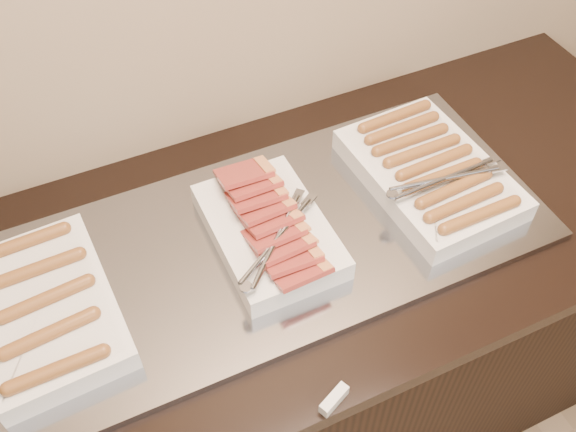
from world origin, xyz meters
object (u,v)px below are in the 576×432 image
object	(u,v)px
dish_right	(430,172)
warming_tray	(257,246)
dish_left	(46,309)
dish_center	(270,229)
counter	(268,353)

from	to	relation	value
dish_right	warming_tray	bearing A→B (deg)	176.48
dish_left	dish_center	bearing A→B (deg)	-3.60
counter	dish_left	world-z (taller)	dish_left
counter	dish_right	bearing A→B (deg)	-0.50
warming_tray	dish_left	distance (m)	0.42
warming_tray	dish_left	xyz separation A→B (m)	(-0.41, 0.00, 0.04)
counter	dish_center	world-z (taller)	dish_center
dish_left	dish_center	distance (m)	0.44
dish_center	warming_tray	bearing A→B (deg)	170.28
dish_left	warming_tray	bearing A→B (deg)	-2.99
dish_left	dish_center	world-z (taller)	dish_center
dish_center	dish_left	bearing A→B (deg)	179.08
dish_center	counter	bearing A→B (deg)	161.89
counter	dish_center	xyz separation A→B (m)	(0.01, -0.00, 0.50)
dish_right	dish_center	bearing A→B (deg)	177.15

